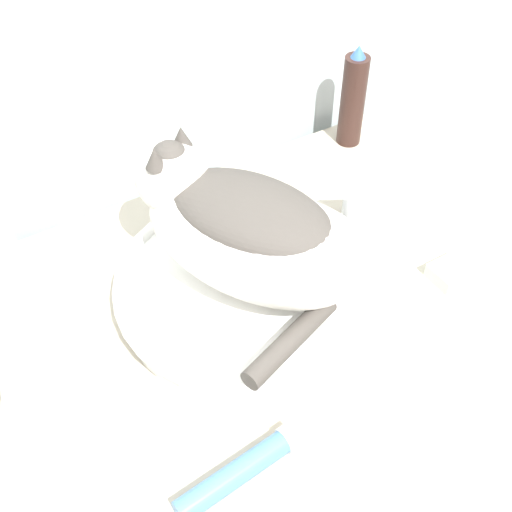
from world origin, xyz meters
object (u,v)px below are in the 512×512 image
(hairspray_can_black, at_px, (353,99))
(soap_bar, at_px, (452,272))
(cat, at_px, (242,227))
(faucet, at_px, (354,194))
(cream_tube, at_px, (241,471))

(hairspray_can_black, height_order, soap_bar, hairspray_can_black)
(cat, distance_m, hairspray_can_black, 0.44)
(faucet, relative_size, cream_tube, 0.81)
(cat, xyz_separation_m, hairspray_can_black, (0.37, 0.23, -0.05))
(faucet, relative_size, soap_bar, 2.15)
(faucet, bearing_deg, soap_bar, 97.39)
(hairspray_can_black, distance_m, soap_bar, 0.38)
(cream_tube, height_order, soap_bar, cream_tube)
(faucet, xyz_separation_m, soap_bar, (0.06, -0.17, -0.06))
(hairspray_can_black, height_order, cream_tube, hairspray_can_black)
(hairspray_can_black, bearing_deg, cat, -147.71)
(cat, height_order, soap_bar, cat)
(cat, bearing_deg, hairspray_can_black, -84.14)
(faucet, distance_m, hairspray_can_black, 0.24)
(hairspray_can_black, distance_m, cream_tube, 0.70)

